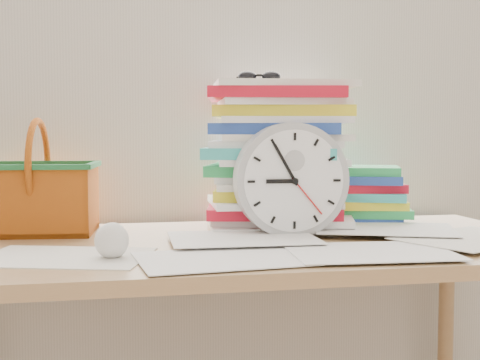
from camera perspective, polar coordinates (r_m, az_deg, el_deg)
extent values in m
cube|color=silver|center=(1.92, -1.68, 14.75)|extent=(4.00, 0.04, 2.70)
cube|color=beige|center=(1.89, -1.57, 13.37)|extent=(2.40, 0.01, 2.50)
cube|color=#9A7448|center=(1.52, 0.90, -5.78)|extent=(1.40, 0.70, 0.03)
cylinder|color=#9A7448|center=(2.11, 17.12, -13.63)|extent=(0.04, 0.04, 0.72)
cylinder|color=#ABACAD|center=(1.56, 4.38, -0.01)|extent=(0.27, 0.05, 0.27)
sphere|color=white|center=(1.33, -10.91, -5.07)|extent=(0.07, 0.07, 0.07)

